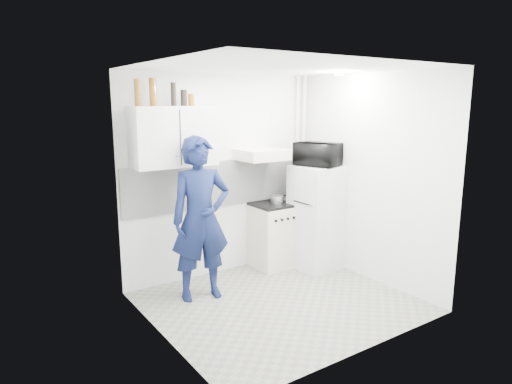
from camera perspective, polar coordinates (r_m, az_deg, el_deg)
floor at (r=5.36m, az=2.98°, el=-13.60°), size 2.80×2.80×0.00m
ceiling at (r=4.88m, az=3.31°, el=15.33°), size 2.80×2.80×0.00m
wall_back at (r=5.98m, az=-4.17°, el=2.08°), size 2.80×0.00×2.80m
wall_left at (r=4.27m, az=-11.96°, el=-1.89°), size 0.00×2.60×2.60m
wall_right at (r=5.90m, az=14.00°, el=1.64°), size 0.00×2.60×2.60m
person at (r=5.22m, az=-6.92°, el=-3.36°), size 0.76×0.57×1.88m
stove at (r=6.31m, az=2.05°, el=-5.53°), size 0.54×0.54×0.86m
fridge at (r=6.25m, az=7.55°, el=-3.15°), size 0.62×0.62×1.41m
stove_top at (r=6.20m, az=2.08°, el=-1.60°), size 0.51×0.51×0.03m
saucepan at (r=6.25m, az=2.63°, el=-0.87°), size 0.18×0.18×0.10m
microwave at (r=6.10m, az=7.76°, el=4.70°), size 0.65×0.55×0.31m
bottle_a at (r=5.25m, az=-14.61°, el=11.93°), size 0.07×0.07×0.29m
bottle_b at (r=5.31m, az=-12.78°, el=12.09°), size 0.08×0.08×0.31m
bottle_d at (r=5.41m, az=-10.29°, el=11.94°), size 0.06×0.06×0.27m
canister_a at (r=5.46m, az=-9.01°, el=11.55°), size 0.07×0.07×0.19m
canister_b at (r=5.51m, az=-8.10°, el=11.33°), size 0.07×0.07×0.14m
upper_cabinet at (r=5.42m, az=-10.22°, el=6.83°), size 1.00×0.35×0.70m
range_hood at (r=5.98m, az=0.75°, el=4.71°), size 0.60×0.50×0.14m
backsplash at (r=5.98m, az=-4.08°, el=1.11°), size 2.74×0.03×0.60m
pipe_a at (r=6.66m, az=5.90°, el=2.99°), size 0.05×0.05×2.60m
pipe_b at (r=6.58m, az=5.11°, el=2.91°), size 0.04×0.04×2.60m
ceiling_spot_fixture at (r=5.68m, az=10.30°, el=14.30°), size 0.10×0.10×0.02m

